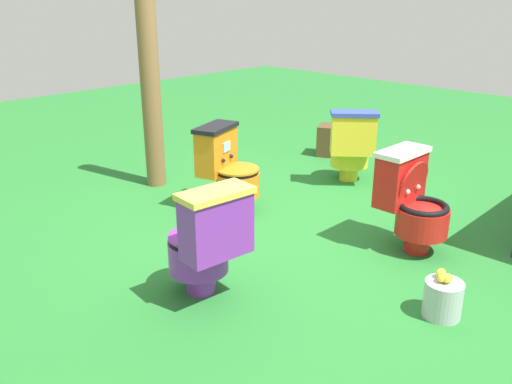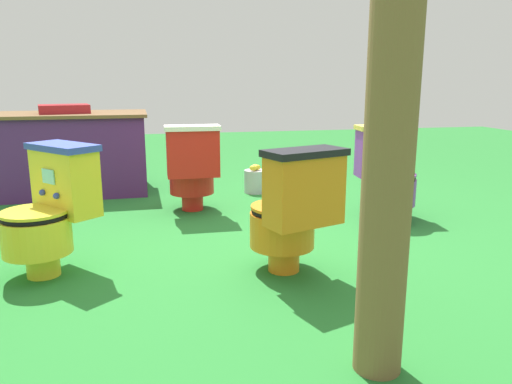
{
  "view_description": "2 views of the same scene",
  "coord_description": "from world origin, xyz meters",
  "px_view_note": "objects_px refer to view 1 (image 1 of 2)",
  "views": [
    {
      "loc": [
        2.99,
        2.48,
        1.78
      ],
      "look_at": [
        0.18,
        -0.28,
        0.31
      ],
      "focal_mm": 38.24,
      "sensor_mm": 36.0,
      "label": 1
    },
    {
      "loc": [
        -0.72,
        -3.27,
        1.08
      ],
      "look_at": [
        0.01,
        0.04,
        0.31
      ],
      "focal_mm": 34.78,
      "sensor_mm": 36.0,
      "label": 2
    }
  ],
  "objects_px": {
    "toilet_orange": "(228,168)",
    "lemon_bucket": "(443,298)",
    "toilet_purple": "(206,241)",
    "wooden_post": "(151,93)",
    "toilet_yellow": "(351,146)",
    "toilet_red": "(412,200)",
    "small_crate": "(334,141)"
  },
  "relations": [
    {
      "from": "small_crate",
      "to": "lemon_bucket",
      "type": "relative_size",
      "value": 1.27
    },
    {
      "from": "lemon_bucket",
      "to": "wooden_post",
      "type": "bearing_deg",
      "value": -93.69
    },
    {
      "from": "toilet_purple",
      "to": "toilet_orange",
      "type": "height_order",
      "value": "same"
    },
    {
      "from": "small_crate",
      "to": "wooden_post",
      "type": "bearing_deg",
      "value": -17.38
    },
    {
      "from": "toilet_purple",
      "to": "lemon_bucket",
      "type": "height_order",
      "value": "toilet_purple"
    },
    {
      "from": "toilet_red",
      "to": "toilet_orange",
      "type": "relative_size",
      "value": 1.0
    },
    {
      "from": "toilet_red",
      "to": "small_crate",
      "type": "distance_m",
      "value": 2.4
    },
    {
      "from": "toilet_purple",
      "to": "toilet_red",
      "type": "bearing_deg",
      "value": -14.62
    },
    {
      "from": "toilet_purple",
      "to": "toilet_orange",
      "type": "xyz_separation_m",
      "value": [
        -1.06,
        -0.95,
        0.0
      ]
    },
    {
      "from": "toilet_red",
      "to": "toilet_orange",
      "type": "distance_m",
      "value": 1.54
    },
    {
      "from": "toilet_purple",
      "to": "toilet_orange",
      "type": "distance_m",
      "value": 1.42
    },
    {
      "from": "toilet_red",
      "to": "toilet_orange",
      "type": "bearing_deg",
      "value": -74.01
    },
    {
      "from": "toilet_yellow",
      "to": "small_crate",
      "type": "bearing_deg",
      "value": 95.59
    },
    {
      "from": "toilet_orange",
      "to": "wooden_post",
      "type": "distance_m",
      "value": 1.1
    },
    {
      "from": "small_crate",
      "to": "lemon_bucket",
      "type": "bearing_deg",
      "value": 47.84
    },
    {
      "from": "toilet_yellow",
      "to": "small_crate",
      "type": "height_order",
      "value": "toilet_yellow"
    },
    {
      "from": "toilet_red",
      "to": "toilet_yellow",
      "type": "relative_size",
      "value": 1.0
    },
    {
      "from": "toilet_yellow",
      "to": "toilet_orange",
      "type": "distance_m",
      "value": 1.35
    },
    {
      "from": "toilet_orange",
      "to": "lemon_bucket",
      "type": "bearing_deg",
      "value": 63.95
    },
    {
      "from": "toilet_orange",
      "to": "lemon_bucket",
      "type": "xyz_separation_m",
      "value": [
        0.25,
        2.09,
        -0.25
      ]
    },
    {
      "from": "toilet_purple",
      "to": "lemon_bucket",
      "type": "bearing_deg",
      "value": -49.27
    },
    {
      "from": "toilet_red",
      "to": "toilet_purple",
      "type": "distance_m",
      "value": 1.56
    },
    {
      "from": "toilet_yellow",
      "to": "toilet_orange",
      "type": "xyz_separation_m",
      "value": [
        1.31,
        -0.33,
        0.0
      ]
    },
    {
      "from": "wooden_post",
      "to": "toilet_orange",
      "type": "bearing_deg",
      "value": 93.28
    },
    {
      "from": "toilet_purple",
      "to": "wooden_post",
      "type": "bearing_deg",
      "value": 67.96
    },
    {
      "from": "wooden_post",
      "to": "lemon_bucket",
      "type": "bearing_deg",
      "value": 86.31
    },
    {
      "from": "toilet_purple",
      "to": "lemon_bucket",
      "type": "relative_size",
      "value": 2.63
    },
    {
      "from": "toilet_yellow",
      "to": "lemon_bucket",
      "type": "relative_size",
      "value": 2.63
    },
    {
      "from": "toilet_yellow",
      "to": "small_crate",
      "type": "distance_m",
      "value": 0.95
    },
    {
      "from": "toilet_yellow",
      "to": "toilet_red",
      "type": "bearing_deg",
      "value": -78.76
    },
    {
      "from": "toilet_red",
      "to": "small_crate",
      "type": "xyz_separation_m",
      "value": [
        -1.54,
        -1.83,
        -0.2
      ]
    },
    {
      "from": "toilet_yellow",
      "to": "toilet_orange",
      "type": "relative_size",
      "value": 1.0
    }
  ]
}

